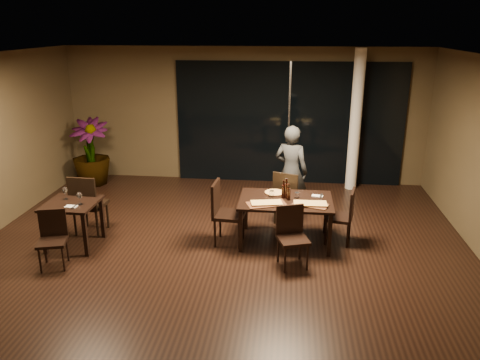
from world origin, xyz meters
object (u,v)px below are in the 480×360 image
at_px(chair_side_far, 87,202).
at_px(bottle_b, 289,192).
at_px(main_table, 286,204).
at_px(chair_main_near, 292,233).
at_px(side_table, 72,210).
at_px(potted_plant, 91,152).
at_px(chair_main_far, 287,195).
at_px(chair_main_right, 344,214).
at_px(chair_side_near, 53,235).
at_px(bottle_a, 284,189).
at_px(diner, 291,171).
at_px(chair_main_left, 224,210).
at_px(bottle_c, 286,188).

height_order(chair_side_far, bottle_b, chair_side_far).
distance_m(main_table, chair_main_near, 0.77).
bearing_deg(side_table, potted_plant, 107.75).
bearing_deg(main_table, chair_main_far, 88.60).
distance_m(side_table, chair_main_right, 4.39).
height_order(chair_side_near, bottle_b, bottle_b).
relative_size(chair_side_near, bottle_a, 2.86).
relative_size(chair_main_right, chair_side_far, 0.87).
bearing_deg(diner, chair_side_far, 39.76).
distance_m(chair_main_left, chair_side_far, 2.35).
bearing_deg(bottle_a, chair_side_far, -177.74).
height_order(main_table, side_table, same).
height_order(main_table, chair_side_far, chair_side_far).
distance_m(chair_main_far, chair_main_left, 1.35).
bearing_deg(bottle_c, diner, 86.33).
relative_size(potted_plant, bottle_b, 5.57).
bearing_deg(potted_plant, chair_main_left, -38.22).
xyz_separation_m(side_table, bottle_a, (3.36, 0.57, 0.28)).
distance_m(chair_side_far, bottle_c, 3.37).
distance_m(chair_side_far, bottle_a, 3.32).
height_order(chair_side_far, bottle_a, chair_side_far).
bearing_deg(chair_main_right, potted_plant, -102.82).
distance_m(main_table, bottle_b, 0.21).
relative_size(chair_main_left, diner, 0.61).
relative_size(main_table, bottle_c, 4.53).
bearing_deg(chair_side_near, chair_main_far, 13.49).
relative_size(bottle_b, bottle_c, 0.80).
relative_size(chair_main_near, bottle_b, 3.41).
relative_size(chair_main_right, bottle_a, 3.09).
bearing_deg(bottle_b, chair_main_left, -173.35).
bearing_deg(chair_side_near, chair_main_near, -8.89).
xyz_separation_m(main_table, chair_main_near, (0.10, -0.74, -0.17)).
distance_m(chair_main_left, diner, 1.73).
xyz_separation_m(chair_main_near, bottle_c, (-0.10, 0.81, 0.41)).
distance_m(chair_main_far, bottle_b, 0.84).
relative_size(chair_main_right, bottle_c, 2.79).
bearing_deg(bottle_c, main_table, -91.20).
height_order(side_table, chair_side_far, chair_side_far).
height_order(main_table, chair_main_left, chair_main_left).
relative_size(chair_main_right, bottle_b, 3.47).
bearing_deg(bottle_a, potted_plant, 150.53).
bearing_deg(main_table, bottle_b, -17.64).
bearing_deg(chair_main_far, main_table, 107.78).
xyz_separation_m(diner, bottle_b, (-0.03, -1.20, 0.02)).
distance_m(bottle_a, bottle_c, 0.05).
relative_size(chair_side_far, potted_plant, 0.71).
distance_m(chair_main_right, bottle_c, 1.03).
xyz_separation_m(chair_main_right, bottle_a, (-0.99, 0.00, 0.38)).
height_order(chair_main_left, chair_main_right, chair_main_left).
bearing_deg(chair_main_near, chair_side_far, 150.45).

